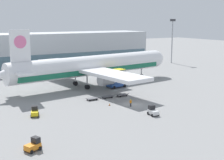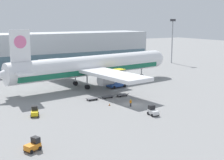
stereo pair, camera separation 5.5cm
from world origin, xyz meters
name	(u,v)px [view 1 (the left image)]	position (x,y,z in m)	size (l,w,h in m)	color
ground_plane	(134,105)	(0.00, 0.00, 0.00)	(400.00, 400.00, 0.00)	gray
terminal_building	(45,50)	(2.07, 66.41, 6.99)	(90.00, 18.20, 14.00)	#B2B7BC
light_mast	(172,37)	(55.32, 49.12, 11.59)	(2.80, 0.50, 19.64)	#9EA0A5
airplane_main	(91,66)	(1.08, 23.90, 5.84)	(57.98, 48.60, 17.00)	white
scissor_lift_loader	(116,81)	(6.39, 18.09, 2.02)	(5.51, 3.89, 5.28)	#284C99
baggage_tug_foreground	(34,145)	(-27.80, -13.19, 0.88)	(2.79, 2.37, 2.00)	orange
baggage_tug_mid	(35,112)	(-22.35, 3.52, 0.88)	(2.27, 2.76, 2.00)	yellow
baggage_tug_far	(153,111)	(-1.28, -8.52, 0.88)	(1.87, 2.59, 2.00)	silver
baggage_dolly_lead	(92,98)	(-6.30, 8.85, 0.39)	(3.73, 1.60, 0.48)	#56565B
baggage_dolly_second	(107,96)	(-2.04, 8.77, 0.39)	(3.73, 1.60, 0.48)	#56565B
baggage_dolly_third	(122,95)	(2.09, 8.30, 0.39)	(3.73, 1.60, 0.48)	#56565B
ground_crew_near	(131,102)	(-1.50, -0.79, 0.99)	(0.57, 0.24, 1.70)	black
traffic_cone_near	(110,104)	(-5.18, 2.40, 0.31)	(0.40, 0.40, 0.63)	black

